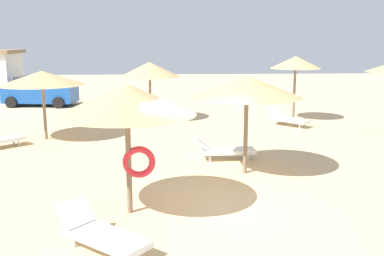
{
  "coord_description": "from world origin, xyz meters",
  "views": [
    {
      "loc": [
        -0.78,
        -9.08,
        3.64
      ],
      "look_at": [
        0.0,
        3.0,
        1.2
      ],
      "focal_mm": 39.98,
      "sensor_mm": 36.0,
      "label": 1
    }
  ],
  "objects_px": {
    "lounger_0": "(223,150)",
    "lounger_2": "(288,118)",
    "parasol_0": "(247,87)",
    "parasol_7": "(127,100)",
    "parked_car": "(40,92)",
    "bench_1": "(138,106)",
    "parasol_2": "(296,63)",
    "lounger_7": "(100,233)",
    "bench_0": "(109,110)",
    "parasol_6": "(150,70)",
    "parasol_4": "(42,78)",
    "lounger_6": "(118,117)"
  },
  "relations": [
    {
      "from": "parasol_6",
      "to": "lounger_7",
      "type": "bearing_deg",
      "value": -92.19
    },
    {
      "from": "parasol_6",
      "to": "bench_1",
      "type": "xyz_separation_m",
      "value": [
        -0.72,
        2.15,
        -2.04
      ]
    },
    {
      "from": "parasol_7",
      "to": "lounger_7",
      "type": "relative_size",
      "value": 1.58
    },
    {
      "from": "parasol_4",
      "to": "parasol_0",
      "type": "bearing_deg",
      "value": -34.93
    },
    {
      "from": "parasol_0",
      "to": "bench_1",
      "type": "height_order",
      "value": "parasol_0"
    },
    {
      "from": "lounger_7",
      "to": "lounger_6",
      "type": "bearing_deg",
      "value": 94.44
    },
    {
      "from": "bench_0",
      "to": "bench_1",
      "type": "relative_size",
      "value": 1.01
    },
    {
      "from": "parasol_4",
      "to": "lounger_7",
      "type": "distance_m",
      "value": 9.9
    },
    {
      "from": "parasol_7",
      "to": "lounger_7",
      "type": "bearing_deg",
      "value": -103.08
    },
    {
      "from": "parasol_0",
      "to": "parasol_2",
      "type": "height_order",
      "value": "parasol_2"
    },
    {
      "from": "lounger_0",
      "to": "parasol_2",
      "type": "bearing_deg",
      "value": 57.25
    },
    {
      "from": "parked_car",
      "to": "parasol_4",
      "type": "bearing_deg",
      "value": -73.24
    },
    {
      "from": "parasol_0",
      "to": "bench_1",
      "type": "relative_size",
      "value": 1.96
    },
    {
      "from": "parasol_6",
      "to": "lounger_2",
      "type": "height_order",
      "value": "parasol_6"
    },
    {
      "from": "lounger_0",
      "to": "bench_1",
      "type": "bearing_deg",
      "value": 109.19
    },
    {
      "from": "bench_0",
      "to": "lounger_6",
      "type": "bearing_deg",
      "value": -69.82
    },
    {
      "from": "parasol_0",
      "to": "lounger_6",
      "type": "bearing_deg",
      "value": 119.24
    },
    {
      "from": "lounger_7",
      "to": "bench_0",
      "type": "distance_m",
      "value": 13.97
    },
    {
      "from": "parasol_0",
      "to": "parked_car",
      "type": "relative_size",
      "value": 0.72
    },
    {
      "from": "parasol_7",
      "to": "lounger_0",
      "type": "relative_size",
      "value": 1.52
    },
    {
      "from": "parasol_7",
      "to": "lounger_7",
      "type": "xyz_separation_m",
      "value": [
        -0.39,
        -1.69,
        -2.13
      ]
    },
    {
      "from": "parasol_4",
      "to": "parasol_6",
      "type": "distance_m",
      "value": 5.43
    },
    {
      "from": "lounger_0",
      "to": "bench_0",
      "type": "height_order",
      "value": "lounger_0"
    },
    {
      "from": "lounger_2",
      "to": "parked_car",
      "type": "height_order",
      "value": "parked_car"
    },
    {
      "from": "parasol_4",
      "to": "parked_car",
      "type": "relative_size",
      "value": 0.75
    },
    {
      "from": "lounger_0",
      "to": "parked_car",
      "type": "xyz_separation_m",
      "value": [
        -9.04,
        12.18,
        0.51
      ]
    },
    {
      "from": "parasol_2",
      "to": "lounger_0",
      "type": "relative_size",
      "value": 1.58
    },
    {
      "from": "parasol_0",
      "to": "parasol_4",
      "type": "height_order",
      "value": "parasol_0"
    },
    {
      "from": "parasol_4",
      "to": "lounger_0",
      "type": "bearing_deg",
      "value": -27.41
    },
    {
      "from": "parasol_7",
      "to": "bench_0",
      "type": "bearing_deg",
      "value": 99.21
    },
    {
      "from": "parasol_4",
      "to": "lounger_6",
      "type": "height_order",
      "value": "parasol_4"
    },
    {
      "from": "bench_1",
      "to": "lounger_6",
      "type": "bearing_deg",
      "value": -103.74
    },
    {
      "from": "lounger_0",
      "to": "lounger_2",
      "type": "xyz_separation_m",
      "value": [
        3.59,
        5.34,
        0.01
      ]
    },
    {
      "from": "lounger_2",
      "to": "parked_car",
      "type": "xyz_separation_m",
      "value": [
        -12.62,
        6.84,
        0.5
      ]
    },
    {
      "from": "bench_1",
      "to": "parked_car",
      "type": "height_order",
      "value": "parked_car"
    },
    {
      "from": "parasol_4",
      "to": "bench_0",
      "type": "distance_m",
      "value": 5.48
    },
    {
      "from": "lounger_6",
      "to": "bench_0",
      "type": "bearing_deg",
      "value": 110.18
    },
    {
      "from": "lounger_2",
      "to": "lounger_6",
      "type": "height_order",
      "value": "lounger_2"
    },
    {
      "from": "parasol_2",
      "to": "lounger_7",
      "type": "xyz_separation_m",
      "value": [
        -7.2,
        -12.33,
        -2.39
      ]
    },
    {
      "from": "parasol_4",
      "to": "parked_car",
      "type": "xyz_separation_m",
      "value": [
        -2.67,
        8.88,
        -1.5
      ]
    },
    {
      "from": "parasol_6",
      "to": "lounger_0",
      "type": "height_order",
      "value": "parasol_6"
    },
    {
      "from": "parasol_6",
      "to": "bench_1",
      "type": "height_order",
      "value": "parasol_6"
    },
    {
      "from": "lounger_6",
      "to": "bench_0",
      "type": "distance_m",
      "value": 1.87
    },
    {
      "from": "lounger_7",
      "to": "bench_1",
      "type": "relative_size",
      "value": 1.19
    },
    {
      "from": "bench_1",
      "to": "parasol_6",
      "type": "bearing_deg",
      "value": -71.49
    },
    {
      "from": "parasol_0",
      "to": "lounger_0",
      "type": "height_order",
      "value": "parasol_0"
    },
    {
      "from": "parasol_7",
      "to": "bench_1",
      "type": "distance_m",
      "value": 13.55
    },
    {
      "from": "parked_car",
      "to": "bench_1",
      "type": "bearing_deg",
      "value": -26.65
    },
    {
      "from": "lounger_2",
      "to": "bench_0",
      "type": "bearing_deg",
      "value": 161.36
    },
    {
      "from": "parasol_0",
      "to": "bench_0",
      "type": "xyz_separation_m",
      "value": [
        -5.0,
        9.53,
        -2.1
      ]
    }
  ]
}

